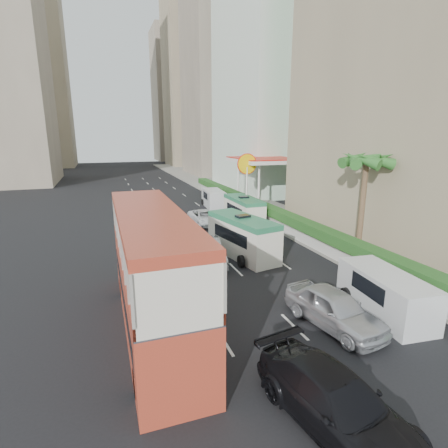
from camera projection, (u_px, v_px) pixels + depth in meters
name	position (u px, v px, depth m)	size (l,w,h in m)	color
ground_plane	(280.00, 305.00, 16.90)	(200.00, 200.00, 0.00)	black
double_decker_bus	(153.00, 271.00, 14.36)	(2.50, 11.00, 5.06)	#B63D27
car_silver_lane_a	(207.00, 262.00, 22.52)	(1.64, 4.70, 1.55)	silver
car_silver_lane_b	(333.00, 326.00, 15.02)	(1.93, 4.79, 1.63)	silver
car_black	(333.00, 425.00, 9.87)	(2.20, 5.41, 1.57)	black
van_asset	(204.00, 224.00, 32.34)	(2.09, 4.54, 1.26)	silver
minibus_near	(243.00, 237.00, 23.51)	(2.01, 6.04, 2.68)	silver
minibus_far	(244.00, 211.00, 31.87)	(1.86, 5.58, 2.48)	silver
panel_van_near	(385.00, 293.00, 15.89)	(1.93, 4.82, 1.93)	silver
panel_van_far	(214.00, 199.00, 39.91)	(1.90, 4.76, 1.90)	silver
sidewalk	(249.00, 202.00, 42.63)	(6.00, 120.00, 0.18)	#99968C
kerb_wall	(268.00, 218.00, 31.52)	(0.30, 44.00, 1.00)	silver
hedge	(268.00, 209.00, 31.31)	(1.10, 44.00, 0.70)	#2D6626
palm_tree	(362.00, 209.00, 22.21)	(0.36, 0.36, 6.40)	brown
shell_station	(264.00, 182.00, 40.46)	(6.50, 8.00, 5.50)	silver
tower_mid	(227.00, 47.00, 69.58)	(16.00, 16.00, 50.00)	gray
tower_far_a	(193.00, 81.00, 91.96)	(14.00, 14.00, 44.00)	tan
tower_far_b	(176.00, 97.00, 112.59)	(14.00, 14.00, 40.00)	gray
tower_left_b	(32.00, 73.00, 86.60)	(16.00, 16.00, 46.00)	tan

